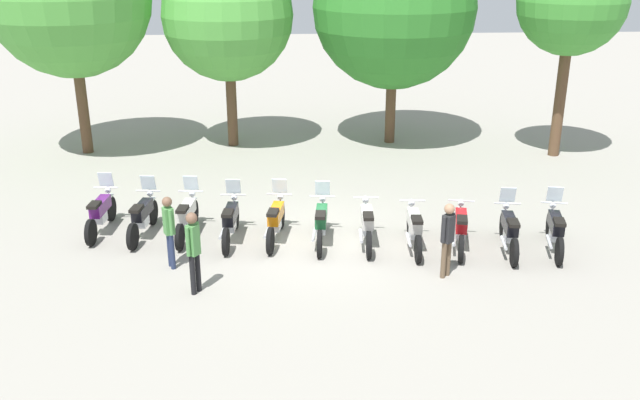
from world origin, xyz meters
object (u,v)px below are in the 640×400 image
Objects in this scene: motorcycle_7 at (414,228)px; motorcycle_9 at (509,230)px; motorcycle_6 at (367,224)px; person_1 at (448,235)px; motorcycle_10 at (555,229)px; tree_3 at (572,2)px; motorcycle_5 at (321,222)px; tree_1 at (228,15)px; motorcycle_1 at (143,216)px; tree_2 at (394,7)px; person_2 at (169,227)px; motorcycle_3 at (231,220)px; motorcycle_2 at (187,216)px; person_0 at (193,246)px; motorcycle_8 at (460,228)px; motorcycle_0 at (101,212)px; motorcycle_4 at (276,220)px.

motorcycle_7 is 1.01× the size of motorcycle_9.
motorcycle_6 is 1.31× the size of person_1.
motorcycle_10 is 0.32× the size of tree_3.
tree_1 reaches higher than motorcycle_5.
motorcycle_7 is 1.66m from person_1.
motorcycle_1 is 9.07m from tree_1.
tree_3 is (6.12, 7.21, 4.52)m from motorcycle_7.
motorcycle_6 is at bearing 79.33° from motorcycle_7.
tree_2 reaches higher than tree_3.
tree_1 reaches higher than person_2.
motorcycle_1 reaches higher than motorcycle_7.
motorcycle_3 is at bearing -86.63° from tree_1.
motorcycle_3 is 6.58m from motorcycle_9.
motorcycle_2 is 1.00× the size of motorcycle_6.
person_1 reaches higher than motorcycle_9.
tree_2 is at bearing -84.49° from person_0.
motorcycle_1 is 8.78m from motorcycle_9.
motorcycle_3 is 5.47m from motorcycle_8.
motorcycle_2 reaches higher than motorcycle_7.
tree_1 is at bearing 45.46° from motorcycle_8.
motorcycle_10 is at bearing -94.48° from motorcycle_0.
motorcycle_9 is (5.42, -0.93, 0.00)m from motorcycle_4.
person_0 is at bearing 124.00° from motorcycle_6.
motorcycle_0 is at bearing -156.87° from tree_3.
person_1 is (8.00, -2.89, 0.46)m from motorcycle_0.
person_1 is 1.01× the size of person_2.
tree_1 reaches higher than motorcycle_7.
motorcycle_0 is 1.00× the size of motorcycle_7.
motorcycle_4 is (4.34, -0.72, 0.00)m from motorcycle_0.
motorcycle_6 is (3.25, -0.37, -0.01)m from motorcycle_3.
tree_1 is 5.62m from tree_2.
person_2 reaches higher than motorcycle_1.
motorcycle_6 is 10.32m from tree_1.
motorcycle_8 is at bearing -95.05° from motorcycle_0.
person_2 is 0.25× the size of tree_1.
motorcycle_5 is 1.00× the size of motorcycle_6.
tree_2 is 5.67m from tree_3.
tree_3 is at bearing -9.43° from tree_1.
motorcycle_9 is at bearing -81.62° from tree_2.
person_1 is at bearing 167.74° from motorcycle_8.
motorcycle_6 is 0.32× the size of tree_3.
motorcycle_4 is at bearing -90.12° from motorcycle_1.
motorcycle_4 reaches higher than motorcycle_7.
tree_1 is at bearing 54.04° from motorcycle_10.
person_0 is at bearing 137.31° from motorcycle_5.
person_0 is (2.71, -3.34, 0.53)m from motorcycle_0.
motorcycle_2 and motorcycle_3 have the same top height.
motorcycle_9 is 2.21m from person_1.
tree_3 is (8.28, 6.80, 4.51)m from motorcycle_5.
person_0 is at bearing 112.10° from motorcycle_9.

